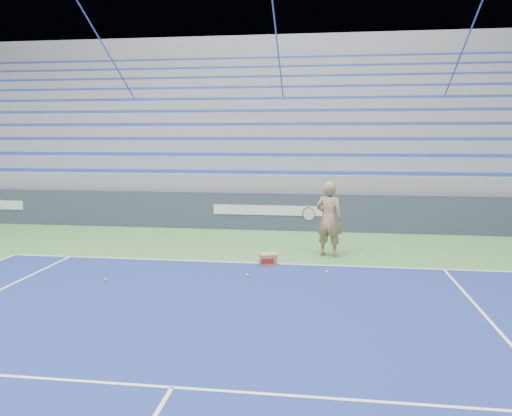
{
  "coord_description": "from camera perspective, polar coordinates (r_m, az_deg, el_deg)",
  "views": [
    {
      "loc": [
        1.61,
        1.43,
        2.76
      ],
      "look_at": [
        0.12,
        12.38,
        1.15
      ],
      "focal_mm": 35.0,
      "sensor_mm": 36.0,
      "label": 1
    }
  ],
  "objects": [
    {
      "name": "tennis_ball_0",
      "position": [
        11.11,
        0.23,
        -5.92
      ],
      "size": [
        0.07,
        0.07,
        0.07
      ],
      "primitive_type": "sphere",
      "color": "#B5DC2D",
      "rests_on": "ground"
    },
    {
      "name": "bleachers",
      "position": [
        20.24,
        3.21,
        7.13
      ],
      "size": [
        31.0,
        9.15,
        7.3
      ],
      "color": "gray",
      "rests_on": "ground"
    },
    {
      "name": "tennis_ball_1",
      "position": [
        10.02,
        -16.78,
        -7.87
      ],
      "size": [
        0.07,
        0.07,
        0.07
      ],
      "primitive_type": "sphere",
      "color": "#B5DC2D",
      "rests_on": "ground"
    },
    {
      "name": "ball_box",
      "position": [
        10.71,
        1.41,
        -5.93
      ],
      "size": [
        0.41,
        0.36,
        0.26
      ],
      "color": "#A17D4E",
      "rests_on": "ground"
    },
    {
      "name": "tennis_player",
      "position": [
        11.55,
        8.33,
        -1.25
      ],
      "size": [
        0.97,
        0.92,
        1.73
      ],
      "color": "tan",
      "rests_on": "ground"
    },
    {
      "name": "sponsor_barrier",
      "position": [
        14.71,
        1.4,
        -0.36
      ],
      "size": [
        30.0,
        0.32,
        1.1
      ],
      "color": "#353D52",
      "rests_on": "ground"
    },
    {
      "name": "tennis_ball_4",
      "position": [
        11.12,
        -9.8,
        -6.02
      ],
      "size": [
        0.07,
        0.07,
        0.07
      ],
      "primitive_type": "sphere",
      "color": "#B5DC2D",
      "rests_on": "ground"
    },
    {
      "name": "tennis_ball_2",
      "position": [
        10.25,
        8.11,
        -7.23
      ],
      "size": [
        0.07,
        0.07,
        0.07
      ],
      "primitive_type": "sphere",
      "color": "#B5DC2D",
      "rests_on": "ground"
    },
    {
      "name": "tennis_ball_3",
      "position": [
        9.89,
        -1.0,
        -7.71
      ],
      "size": [
        0.07,
        0.07,
        0.07
      ],
      "primitive_type": "sphere",
      "color": "#B5DC2D",
      "rests_on": "ground"
    }
  ]
}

